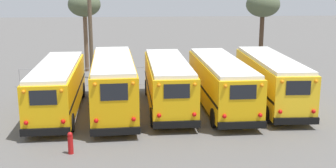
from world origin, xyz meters
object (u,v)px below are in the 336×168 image
object	(u,v)px
school_bus_2	(168,82)
school_bus_4	(270,79)
school_bus_1	(113,83)
fire_hydrant	(70,143)
bare_tree_0	(84,6)
bare_tree_1	(263,5)
utility_pole	(90,22)
school_bus_0	(58,86)
school_bus_3	(221,81)

from	to	relation	value
school_bus_2	school_bus_4	xyz separation A→B (m)	(6.57, 0.41, -0.01)
school_bus_1	fire_hydrant	world-z (taller)	school_bus_1
school_bus_1	bare_tree_0	size ratio (longest dim) A/B	1.45
school_bus_1	bare_tree_1	distance (m)	21.98
school_bus_4	bare_tree_0	world-z (taller)	bare_tree_0
utility_pole	bare_tree_0	distance (m)	3.27
school_bus_0	utility_pole	distance (m)	10.21
school_bus_0	school_bus_2	size ratio (longest dim) A/B	1.03
school_bus_0	school_bus_2	distance (m)	6.58
school_bus_2	school_bus_3	bearing A→B (deg)	0.29
school_bus_4	school_bus_0	bearing A→B (deg)	-176.63
school_bus_1	school_bus_2	world-z (taller)	school_bus_1
school_bus_2	school_bus_3	distance (m)	3.28
school_bus_2	school_bus_3	size ratio (longest dim) A/B	0.93
utility_pole	school_bus_1	bearing A→B (deg)	-77.47
school_bus_2	bare_tree_1	world-z (taller)	bare_tree_1
school_bus_1	utility_pole	size ratio (longest dim) A/B	1.11
school_bus_1	fire_hydrant	bearing A→B (deg)	-105.21
school_bus_3	school_bus_0	bearing A→B (deg)	-177.82
school_bus_4	bare_tree_1	size ratio (longest dim) A/B	1.48
school_bus_0	utility_pole	world-z (taller)	utility_pole
bare_tree_1	school_bus_3	bearing A→B (deg)	-114.87
school_bus_3	bare_tree_1	xyz separation A→B (m)	(7.40, 15.97, 3.89)
school_bus_3	bare_tree_0	bearing A→B (deg)	127.65
utility_pole	fire_hydrant	xyz separation A→B (m)	(0.50, -16.16, -4.10)
school_bus_0	school_bus_4	distance (m)	13.16
school_bus_3	school_bus_4	bearing A→B (deg)	6.91
utility_pole	bare_tree_1	bearing A→B (deg)	22.34
school_bus_0	school_bus_1	world-z (taller)	school_bus_1
school_bus_1	utility_pole	bearing A→B (deg)	102.53
school_bus_3	school_bus_2	bearing A→B (deg)	-179.71
school_bus_1	bare_tree_1	xyz separation A→B (m)	(13.97, 16.55, 3.75)
school_bus_2	school_bus_4	distance (m)	6.58
school_bus_3	utility_pole	distance (m)	13.14
fire_hydrant	school_bus_3	bearing A→B (deg)	39.56
school_bus_4	bare_tree_1	world-z (taller)	bare_tree_1
school_bus_0	fire_hydrant	distance (m)	6.74
school_bus_0	utility_pole	size ratio (longest dim) A/B	1.11
school_bus_1	bare_tree_0	distance (m)	13.80
school_bus_0	utility_pole	bearing A→B (deg)	83.63
school_bus_0	bare_tree_0	xyz separation A→B (m)	(0.35, 12.69, 4.11)
bare_tree_0	fire_hydrant	bearing A→B (deg)	-86.32
school_bus_0	school_bus_3	world-z (taller)	school_bus_3
school_bus_2	school_bus_3	world-z (taller)	school_bus_2
bare_tree_0	bare_tree_1	size ratio (longest dim) A/B	1.00
school_bus_0	bare_tree_1	xyz separation A→B (m)	(17.26, 16.35, 3.92)
school_bus_2	bare_tree_0	world-z (taller)	bare_tree_0
fire_hydrant	school_bus_2	bearing A→B (deg)	53.82
utility_pole	bare_tree_1	size ratio (longest dim) A/B	1.30
school_bus_0	school_bus_4	size ratio (longest dim) A/B	0.98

